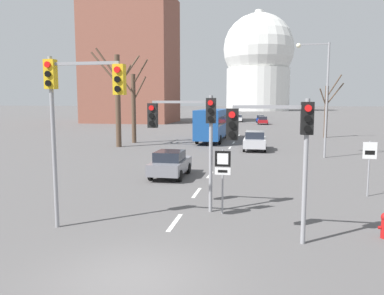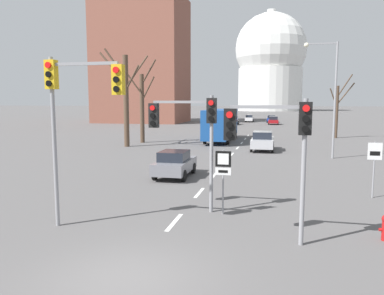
{
  "view_description": "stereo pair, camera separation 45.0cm",
  "coord_description": "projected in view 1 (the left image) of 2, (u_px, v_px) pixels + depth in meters",
  "views": [
    {
      "loc": [
        3.03,
        -8.2,
        4.29
      ],
      "look_at": [
        0.5,
        5.14,
        2.64
      ],
      "focal_mm": 35.0,
      "sensor_mm": 36.0,
      "label": 1
    },
    {
      "loc": [
        3.47,
        -8.11,
        4.29
      ],
      "look_at": [
        0.5,
        5.14,
        2.64
      ],
      "focal_mm": 35.0,
      "sensor_mm": 36.0,
      "label": 2
    }
  ],
  "objects": [
    {
      "name": "street_lamp_right",
      "position": [
        321.0,
        88.0,
        28.48
      ],
      "size": [
        2.48,
        0.36,
        8.74
      ],
      "color": "gray",
      "rests_on": "ground_plane"
    },
    {
      "name": "lane_stripe_7",
      "position": [
        237.0,
        139.0,
        44.13
      ],
      "size": [
        0.16,
        2.0,
        0.01
      ],
      "primitive_type": "cube",
      "color": "silver",
      "rests_on": "ground_plane"
    },
    {
      "name": "city_bus",
      "position": [
        213.0,
        123.0,
        41.29
      ],
      "size": [
        2.66,
        10.8,
        3.48
      ],
      "color": "#19478C",
      "rests_on": "ground_plane"
    },
    {
      "name": "lane_stripe_5",
      "position": [
        230.0,
        148.0,
        35.35
      ],
      "size": [
        0.16,
        2.0,
        0.01
      ],
      "primitive_type": "cube",
      "color": "silver",
      "rests_on": "ground_plane"
    },
    {
      "name": "lane_stripe_8",
      "position": [
        239.0,
        135.0,
        48.52
      ],
      "size": [
        0.16,
        2.0,
        0.01
      ],
      "primitive_type": "cube",
      "color": "silver",
      "rests_on": "ground_plane"
    },
    {
      "name": "sedan_far_right",
      "position": [
        224.0,
        121.0,
        71.68
      ],
      "size": [
        1.73,
        3.83,
        1.5
      ],
      "color": "black",
      "rests_on": "ground_plane"
    },
    {
      "name": "sedan_near_left",
      "position": [
        261.0,
        119.0,
        79.63
      ],
      "size": [
        1.86,
        3.89,
        1.54
      ],
      "color": "navy",
      "rests_on": "ground_plane"
    },
    {
      "name": "lane_stripe_6",
      "position": [
        234.0,
        143.0,
        39.74
      ],
      "size": [
        0.16,
        2.0,
        0.01
      ],
      "primitive_type": "cube",
      "color": "silver",
      "rests_on": "ground_plane"
    },
    {
      "name": "sedan_mid_centre",
      "position": [
        255.0,
        141.0,
        33.47
      ],
      "size": [
        1.98,
        4.57,
        1.71
      ],
      "color": "#B7B7BC",
      "rests_on": "ground_plane"
    },
    {
      "name": "speed_limit_sign",
      "position": [
        369.0,
        159.0,
        16.92
      ],
      "size": [
        0.6,
        0.08,
        2.55
      ],
      "color": "gray",
      "rests_on": "ground_plane"
    },
    {
      "name": "bare_tree_right_near",
      "position": [
        327.0,
        109.0,
        45.12
      ],
      "size": [
        2.91,
        0.83,
        7.55
      ],
      "color": "brown",
      "rests_on": "ground_plane"
    },
    {
      "name": "lane_stripe_1",
      "position": [
        197.0,
        193.0,
        17.8
      ],
      "size": [
        0.16,
        2.0,
        0.01
      ],
      "primitive_type": "cube",
      "color": "silver",
      "rests_on": "ground_plane"
    },
    {
      "name": "apartment_block_left",
      "position": [
        131.0,
        60.0,
        79.03
      ],
      "size": [
        18.0,
        14.0,
        26.18
      ],
      "primitive_type": "cube",
      "color": "brown",
      "rests_on": "ground_plane"
    },
    {
      "name": "lane_stripe_0",
      "position": [
        175.0,
        222.0,
        13.41
      ],
      "size": [
        0.16,
        2.0,
        0.01
      ],
      "primitive_type": "cube",
      "color": "silver",
      "rests_on": "ground_plane"
    },
    {
      "name": "bare_tree_left_near",
      "position": [
        134.0,
        105.0,
        39.2
      ],
      "size": [
        3.96,
        1.82,
        8.55
      ],
      "color": "brown",
      "rests_on": "ground_plane"
    },
    {
      "name": "sedan_far_left",
      "position": [
        170.0,
        164.0,
        21.51
      ],
      "size": [
        1.84,
        3.89,
        1.52
      ],
      "color": "slate",
      "rests_on": "ground_plane"
    },
    {
      "name": "route_sign_post",
      "position": [
        223.0,
        170.0,
        14.26
      ],
      "size": [
        0.6,
        0.08,
        2.5
      ],
      "color": "gray",
      "rests_on": "ground_plane"
    },
    {
      "name": "traffic_signal_near_left",
      "position": [
        74.0,
        99.0,
        12.24
      ],
      "size": [
        2.75,
        0.34,
        5.78
      ],
      "color": "gray",
      "rests_on": "ground_plane"
    },
    {
      "name": "lane_stripe_4",
      "position": [
        225.0,
        154.0,
        30.97
      ],
      "size": [
        0.16,
        2.0,
        0.01
      ],
      "primitive_type": "cube",
      "color": "silver",
      "rests_on": "ground_plane"
    },
    {
      "name": "lane_stripe_2",
      "position": [
        210.0,
        175.0,
        22.19
      ],
      "size": [
        0.16,
        2.0,
        0.01
      ],
      "primitive_type": "cube",
      "color": "silver",
      "rests_on": "ground_plane"
    },
    {
      "name": "lane_stripe_3",
      "position": [
        219.0,
        163.0,
        26.58
      ],
      "size": [
        0.16,
        2.0,
        0.01
      ],
      "primitive_type": "cube",
      "color": "silver",
      "rests_on": "ground_plane"
    },
    {
      "name": "traffic_signal_near_right",
      "position": [
        279.0,
        134.0,
        11.16
      ],
      "size": [
        2.55,
        0.34,
        4.4
      ],
      "color": "gray",
      "rests_on": "ground_plane"
    },
    {
      "name": "traffic_signal_centre_tall",
      "position": [
        190.0,
        124.0,
        14.47
      ],
      "size": [
        2.67,
        0.34,
        4.55
      ],
      "color": "gray",
      "rests_on": "ground_plane"
    },
    {
      "name": "capitol_dome",
      "position": [
        258.0,
        62.0,
        185.58
      ],
      "size": [
        34.65,
        34.65,
        48.94
      ],
      "color": "silver",
      "rests_on": "ground_plane"
    },
    {
      "name": "bare_tree_left_far",
      "position": [
        118.0,
        95.0,
        35.63
      ],
      "size": [
        4.55,
        4.25,
        9.37
      ],
      "color": "brown",
      "rests_on": "ground_plane"
    },
    {
      "name": "sedan_near_right",
      "position": [
        263.0,
        120.0,
        72.51
      ],
      "size": [
        1.95,
        3.88,
        1.56
      ],
      "color": "maroon",
      "rests_on": "ground_plane"
    },
    {
      "name": "ground_plane",
      "position": [
        132.0,
        280.0,
        9.08
      ],
      "size": [
        800.0,
        800.0,
        0.0
      ],
      "primitive_type": "plane",
      "color": "#565454"
    },
    {
      "name": "sedan_distant_centre",
      "position": [
        239.0,
        118.0,
        81.47
      ],
      "size": [
        1.7,
        4.37,
        1.57
      ],
      "color": "silver",
      "rests_on": "ground_plane"
    }
  ]
}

